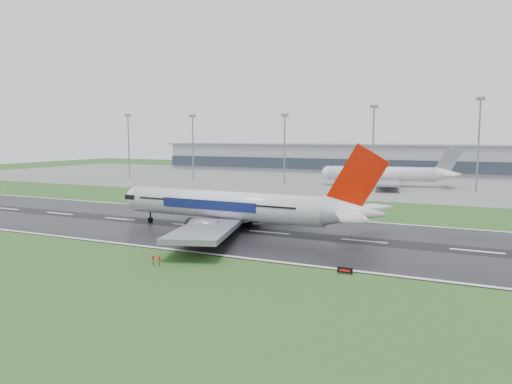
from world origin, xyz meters
The scene contains 12 objects.
ground centered at (0.00, 0.00, 0.00)m, with size 520.00×520.00×0.00m, color #264F1D.
runway centered at (0.00, 0.00, 0.05)m, with size 400.00×45.00×0.10m, color black.
apron centered at (0.00, 125.00, 0.04)m, with size 400.00×130.00×0.08m, color slate.
terminal centered at (0.00, 185.00, 7.50)m, with size 240.00×36.00×15.00m, color #8F9299.
main_airliner centered at (13.64, -0.98, 9.10)m, with size 60.94×58.04×17.99m, color silver, non-canonical shape.
parked_airliner centered at (24.33, 108.47, 8.18)m, with size 55.27×51.46×16.20m, color silver, non-canonical shape.
runway_sign centered at (42.65, -23.90, 0.52)m, with size 2.30×0.26×1.04m, color black, non-canonical shape.
floodmast_0 centered at (-99.48, 100.00, 14.90)m, with size 0.64×0.64×29.80m, color gray.
floodmast_1 centered at (-62.25, 100.00, 14.41)m, with size 0.64×0.64×28.82m, color gray.
floodmast_2 centered at (-16.75, 100.00, 14.17)m, with size 0.64×0.64×28.33m, color gray.
floodmast_3 centered at (20.33, 100.00, 15.51)m, with size 0.64×0.64×31.02m, color gray.
floodmast_4 centered at (57.80, 100.00, 16.41)m, with size 0.64×0.64×32.82m, color gray.
Camera 1 is at (60.84, -93.39, 20.24)m, focal length 34.52 mm.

